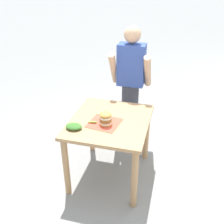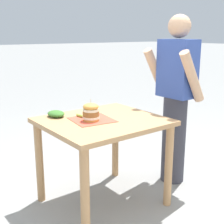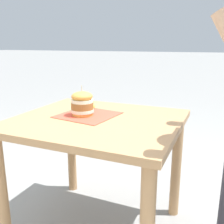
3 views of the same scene
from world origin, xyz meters
name	(u,v)px [view 2 (image 2 of 3)]	position (x,y,z in m)	size (l,w,h in m)	color
ground_plane	(103,202)	(0.00, 0.00, 0.00)	(80.00, 80.00, 0.00)	gray
patio_table	(103,134)	(0.00, 0.00, 0.66)	(0.89, 0.99, 0.79)	tan
serving_paper	(92,120)	(-0.04, -0.08, 0.80)	(0.33, 0.33, 0.00)	#D64C38
sandwich	(91,112)	(-0.02, -0.11, 0.87)	(0.14, 0.14, 0.19)	gold
pickle_spear	(80,116)	(-0.17, -0.12, 0.81)	(0.02, 0.02, 0.09)	#8EA83D
side_salad	(56,114)	(-0.32, -0.28, 0.82)	(0.18, 0.14, 0.05)	#386B28
diner_across_table	(176,98)	(0.07, 0.85, 0.88)	(0.55, 0.35, 1.69)	#33333D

